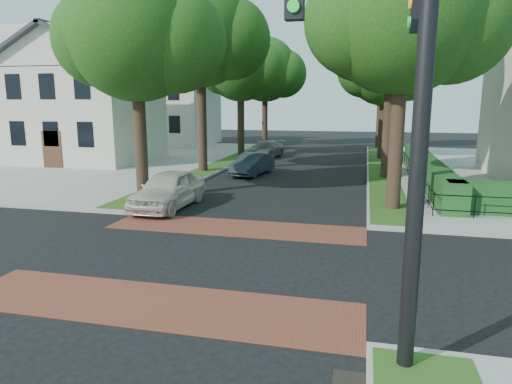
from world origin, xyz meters
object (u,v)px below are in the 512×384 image
(traffic_signal, at_px, (408,78))
(parked_car_rear, at_px, (265,149))
(parked_car_front, at_px, (168,189))
(parked_car_middle, at_px, (252,164))

(traffic_signal, distance_m, parked_car_rear, 29.73)
(parked_car_front, distance_m, parked_car_rear, 18.28)
(parked_car_middle, bearing_deg, parked_car_rear, 106.85)
(parked_car_middle, bearing_deg, parked_car_front, -88.26)
(parked_car_middle, relative_size, parked_car_rear, 0.88)
(parked_car_middle, xyz_separation_m, parked_car_rear, (-1.13, 8.95, -0.00))
(parked_car_front, bearing_deg, parked_car_rear, 90.75)
(parked_car_front, xyz_separation_m, parked_car_rear, (0.17, 18.28, -0.12))
(traffic_signal, relative_size, parked_car_front, 1.74)
(traffic_signal, xyz_separation_m, parked_car_rear, (-8.31, 28.25, -4.04))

